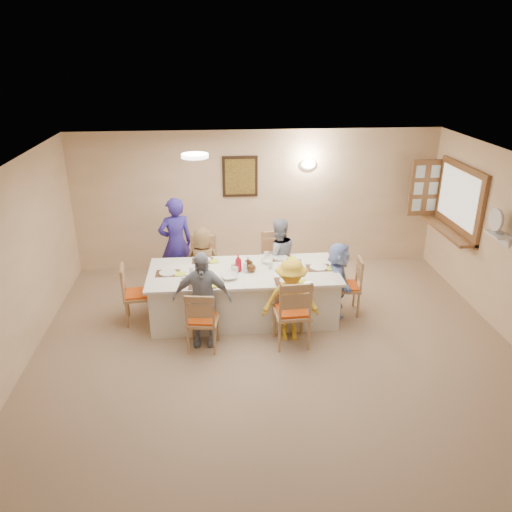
{
  "coord_description": "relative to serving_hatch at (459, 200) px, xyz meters",
  "views": [
    {
      "loc": [
        -0.77,
        -5.11,
        3.79
      ],
      "look_at": [
        -0.2,
        1.4,
        1.05
      ],
      "focal_mm": 35.0,
      "sensor_mm": 36.0,
      "label": 1
    }
  ],
  "objects": [
    {
      "name": "ground",
      "position": [
        -3.21,
        -2.4,
        -1.5
      ],
      "size": [
        7.0,
        7.0,
        0.0
      ],
      "primitive_type": "plane",
      "color": "tan"
    },
    {
      "name": "room_walls",
      "position": [
        -3.21,
        -2.4,
        0.01
      ],
      "size": [
        7.0,
        7.0,
        7.0
      ],
      "color": "tan",
      "rests_on": "ground"
    },
    {
      "name": "wall_picture",
      "position": [
        -3.51,
        1.06,
        0.2
      ],
      "size": [
        0.62,
        0.05,
        0.72
      ],
      "color": "black",
      "rests_on": "room_walls"
    },
    {
      "name": "wall_sconce",
      "position": [
        -2.31,
        1.04,
        0.4
      ],
      "size": [
        0.26,
        0.09,
        0.18
      ],
      "primitive_type": "ellipsoid",
      "color": "white",
      "rests_on": "room_walls"
    },
    {
      "name": "ceiling_light",
      "position": [
        -4.21,
        -0.9,
        0.97
      ],
      "size": [
        0.36,
        0.36,
        0.05
      ],
      "primitive_type": "cylinder",
      "color": "white",
      "rests_on": "room_walls"
    },
    {
      "name": "serving_hatch",
      "position": [
        0.0,
        0.0,
        0.0
      ],
      "size": [
        0.06,
        1.5,
        1.15
      ],
      "primitive_type": "cube",
      "color": "brown",
      "rests_on": "room_walls"
    },
    {
      "name": "hatch_sill",
      "position": [
        -0.12,
        0.0,
        -0.53
      ],
      "size": [
        0.3,
        1.5,
        0.05
      ],
      "primitive_type": "cube",
      "color": "brown",
      "rests_on": "room_walls"
    },
    {
      "name": "shutter_door",
      "position": [
        -0.26,
        0.76,
        0.0
      ],
      "size": [
        0.55,
        0.04,
        1.0
      ],
      "primitive_type": "cube",
      "color": "brown",
      "rests_on": "room_walls"
    },
    {
      "name": "fan_shelf",
      "position": [
        -0.08,
        -1.35,
        -0.1
      ],
      "size": [
        0.22,
        0.36,
        0.03
      ],
      "primitive_type": "cube",
      "color": "white",
      "rests_on": "room_walls"
    },
    {
      "name": "desk_fan",
      "position": [
        -0.11,
        -1.35,
        0.05
      ],
      "size": [
        0.3,
        0.3,
        0.28
      ],
      "primitive_type": null,
      "color": "#A5A5A8",
      "rests_on": "fan_shelf"
    },
    {
      "name": "dining_table",
      "position": [
        -3.58,
        -0.85,
        -1.12
      ],
      "size": [
        2.78,
        1.18,
        0.76
      ],
      "primitive_type": "cube",
      "color": "white",
      "rests_on": "ground"
    },
    {
      "name": "chair_back_left",
      "position": [
        -4.18,
        -0.05,
        -1.02
      ],
      "size": [
        0.48,
        0.48,
        0.97
      ],
      "primitive_type": null,
      "rotation": [
        0.0,
        0.0,
        -0.04
      ],
      "color": "tan",
      "rests_on": "ground"
    },
    {
      "name": "chair_back_right",
      "position": [
        -2.98,
        -0.05,
        -1.0
      ],
      "size": [
        0.53,
        0.53,
        1.0
      ],
      "primitive_type": null,
      "rotation": [
        0.0,
        0.0,
        0.12
      ],
      "color": "tan",
      "rests_on": "ground"
    },
    {
      "name": "chair_front_left",
      "position": [
        -4.18,
        -1.65,
        -1.06
      ],
      "size": [
        0.48,
        0.48,
        0.88
      ],
      "primitive_type": null,
      "rotation": [
        0.0,
        0.0,
        3.0
      ],
      "color": "tan",
      "rests_on": "ground"
    },
    {
      "name": "chair_front_right",
      "position": [
        -2.98,
        -1.65,
        -0.99
      ],
      "size": [
        0.51,
        0.51,
        1.01
      ],
      "primitive_type": null,
      "rotation": [
        0.0,
        0.0,
        3.2
      ],
      "color": "tan",
      "rests_on": "ground"
    },
    {
      "name": "chair_left_end",
      "position": [
        -5.13,
        -0.85,
        -1.05
      ],
      "size": [
        0.48,
        0.48,
        0.91
      ],
      "primitive_type": null,
      "rotation": [
        0.0,
        0.0,
        1.67
      ],
      "color": "tan",
      "rests_on": "ground"
    },
    {
      "name": "chair_right_end",
      "position": [
        -2.03,
        -0.85,
        -1.05
      ],
      "size": [
        0.47,
        0.47,
        0.9
      ],
      "primitive_type": null,
      "rotation": [
        0.0,
        0.0,
        -1.66
      ],
      "color": "tan",
      "rests_on": "ground"
    },
    {
      "name": "diner_back_left",
      "position": [
        -4.18,
        -0.17,
        -0.9
      ],
      "size": [
        0.71,
        0.57,
        1.2
      ],
      "primitive_type": "imported",
      "rotation": [
        0.0,
        0.0,
        2.98
      ],
      "color": "brown",
      "rests_on": "ground"
    },
    {
      "name": "diner_back_right",
      "position": [
        -2.98,
        -0.17,
        -0.84
      ],
      "size": [
        0.83,
        0.74,
        1.32
      ],
      "primitive_type": "imported",
      "rotation": [
        0.0,
        0.0,
        3.34
      ],
      "color": "#9194A6",
      "rests_on": "ground"
    },
    {
      "name": "diner_front_left",
      "position": [
        -4.18,
        -1.53,
        -0.82
      ],
      "size": [
        0.85,
        0.46,
        1.35
      ],
      "primitive_type": "imported",
      "rotation": [
        0.0,
        0.0,
        -0.08
      ],
      "color": "#9297A3",
      "rests_on": "ground"
    },
    {
      "name": "diner_front_right",
      "position": [
        -2.98,
        -1.53,
        -0.9
      ],
      "size": [
        0.83,
        0.54,
        1.2
      ],
      "primitive_type": "imported",
      "rotation": [
        0.0,
        0.0,
        -0.06
      ],
      "color": "yellow",
      "rests_on": "ground"
    },
    {
      "name": "diner_right_end",
      "position": [
        -2.16,
        -0.85,
        -0.93
      ],
      "size": [
        1.18,
        0.72,
        1.15
      ],
      "primitive_type": "imported",
      "rotation": [
        0.0,
        0.0,
        1.39
      ],
      "color": "#9DB7F7",
      "rests_on": "ground"
    },
    {
      "name": "caregiver",
      "position": [
        -4.63,
        0.3,
        -0.72
      ],
      "size": [
        0.78,
        0.7,
        1.57
      ],
      "primitive_type": "imported",
      "rotation": [
        0.0,
        0.0,
        3.44
      ],
      "color": "#302691",
      "rests_on": "ground"
    },
    {
      "name": "placemat_fl",
      "position": [
        -4.18,
        -1.27,
        -0.74
      ],
      "size": [
        0.38,
        0.28,
        0.01
      ],
      "primitive_type": "cube",
      "color": "#472B19",
      "rests_on": "dining_table"
    },
    {
      "name": "plate_fl",
      "position": [
        -4.18,
        -1.27,
        -0.73
      ],
      "size": [
        0.25,
        0.25,
        0.02
      ],
      "primitive_type": "cylinder",
      "color": "white",
      "rests_on": "dining_table"
    },
    {
      "name": "napkin_fl",
      "position": [
        -4.0,
        -1.32,
        -0.73
      ],
      "size": [
        0.13,
        0.13,
        0.01
      ],
      "primitive_type": "cube",
      "color": "#CEDE2E",
      "rests_on": "dining_table"
    },
    {
      "name": "placemat_fr",
      "position": [
        -2.98,
        -1.27,
        -0.74
      ],
      "size": [
        0.37,
        0.28,
        0.01
      ],
      "primitive_type": "cube",
      "color": "#472B19",
      "rests_on": "dining_table"
    },
    {
      "name": "plate_fr",
      "position": [
        -2.98,
        -1.27,
        -0.73
      ],
      "size": [
        0.25,
        0.25,
        0.02
      ],
      "primitive_type": "cylinder",
      "color": "white",
      "rests_on": "dining_table"
    },
    {
      "name": "napkin_fr",
      "position": [
        -2.8,
        -1.32,
        -0.73
      ],
      "size": [
        0.15,
        0.15,
        0.01
      ],
      "primitive_type": "cube",
      "color": "#CEDE2E",
      "rests_on": "dining_table"
    },
    {
      "name": "placemat_bl",
      "position": [
        -4.18,
        -0.43,
        -0.74
      ],
      "size": [
        0.32,
        0.24,
        0.01
      ],
      "primitive_type": "cube",
      "color": "#472B19",
      "rests_on": "dining_table"
    },
    {
      "name": "plate_bl",
      "position": [
        -4.18,
        -0.43,
        -0.73
      ],
      "size": [
        0.26,
        0.26,
        0.02
      ],
      "primitive_type": "cylinder",
      "color": "white",
      "rests_on": "dining_table"
    },
    {
      "name": "napkin_bl",
      "position": [
        -4.0,
        -0.48,
        -0.73
      ],
      "size": [
        0.13,
        0.13,
        0.01
      ],
      "primitive_type": "cube",
      "color": "#CEDE2E",
      "rests_on": "dining_table"
    },
    {
      "name": "placemat_br",
      "position": [
        -2.98,
        -0.43,
        -0.74
      ],
      "size": [
        0.34,
        0.26,
        0.01
      ],
      "primitive_type": "cube",
      "color": "#472B19",
      "rests_on": "dining_table"
    },
    {
      "name": "plate_br",
      "position": [
        -2.98,
        -0.43,
        -0.73
      ],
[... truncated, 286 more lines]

